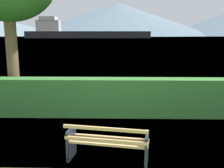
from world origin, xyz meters
The scene contains 7 objects.
ground_plane centered at (0.00, 0.00, 0.00)m, with size 1400.00×1400.00×0.00m, color #567A38.
water_surface centered at (0.00, 309.65, 0.00)m, with size 620.00×620.00×0.00m, color #6B8EA3.
park_bench centered at (-0.01, -0.06, 0.43)m, with size 1.79×0.85×0.87m.
hedge_row centered at (0.00, 3.11, 0.63)m, with size 11.51×0.62×1.26m, color #387A33.
cargo_ship_large centered at (-31.00, 200.70, 4.61)m, with size 98.22×17.71×16.49m.
fishing_boat_near centered at (-49.05, 222.76, 0.64)m, with size 7.63×8.36×1.80m.
distant_hills centered at (60.81, 540.45, 33.15)m, with size 989.24×407.58×76.63m.
Camera 1 is at (0.20, -5.06, 2.66)m, focal length 40.86 mm.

